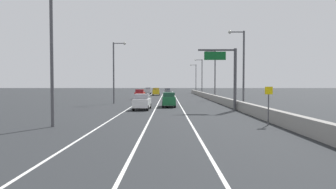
% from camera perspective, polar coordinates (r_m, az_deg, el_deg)
% --- Properties ---
extents(ground_plane, '(320.00, 320.00, 0.00)m').
position_cam_1_polar(ground_plane, '(68.42, 0.20, -0.60)').
color(ground_plane, '#26282B').
extents(lane_stripe_left, '(0.16, 130.00, 0.00)m').
position_cam_1_polar(lane_stripe_left, '(59.65, -5.05, -1.01)').
color(lane_stripe_left, silver).
rests_on(lane_stripe_left, ground_plane).
extents(lane_stripe_center, '(0.16, 130.00, 0.00)m').
position_cam_1_polar(lane_stripe_center, '(59.45, -1.68, -1.01)').
color(lane_stripe_center, silver).
rests_on(lane_stripe_center, ground_plane).
extents(lane_stripe_right, '(0.16, 130.00, 0.00)m').
position_cam_1_polar(lane_stripe_right, '(59.46, 1.69, -1.01)').
color(lane_stripe_right, silver).
rests_on(lane_stripe_right, ground_plane).
extents(jersey_barrier_right, '(0.60, 120.00, 1.10)m').
position_cam_1_polar(jersey_barrier_right, '(45.27, 11.03, -1.32)').
color(jersey_barrier_right, gray).
rests_on(jersey_barrier_right, ground_plane).
extents(overhead_sign_gantry, '(4.68, 0.36, 7.50)m').
position_cam_1_polar(overhead_sign_gantry, '(35.97, 11.79, 4.46)').
color(overhead_sign_gantry, '#47474C').
rests_on(overhead_sign_gantry, ground_plane).
extents(speed_advisory_sign, '(0.60, 0.11, 3.00)m').
position_cam_1_polar(speed_advisory_sign, '(23.92, 19.02, -1.50)').
color(speed_advisory_sign, '#4C4C51').
rests_on(speed_advisory_sign, ground_plane).
extents(lamp_post_right_second, '(2.14, 0.44, 10.00)m').
position_cam_1_polar(lamp_post_right_second, '(38.22, 14.15, 5.83)').
color(lamp_post_right_second, '#4C4C51').
rests_on(lamp_post_right_second, ground_plane).
extents(lamp_post_right_third, '(2.14, 0.44, 10.00)m').
position_cam_1_polar(lamp_post_right_third, '(59.05, 8.86, 4.52)').
color(lamp_post_right_third, '#4C4C51').
rests_on(lamp_post_right_third, ground_plane).
extents(lamp_post_right_fourth, '(2.14, 0.44, 10.00)m').
position_cam_1_polar(lamp_post_right_fourth, '(80.14, 6.40, 3.89)').
color(lamp_post_right_fourth, '#4C4C51').
rests_on(lamp_post_right_fourth, ground_plane).
extents(lamp_post_right_fifth, '(2.14, 0.44, 10.00)m').
position_cam_1_polar(lamp_post_right_fifth, '(101.37, 5.25, 3.51)').
color(lamp_post_right_fifth, '#4C4C51').
rests_on(lamp_post_right_fifth, ground_plane).
extents(lamp_post_left_near, '(2.14, 0.44, 10.00)m').
position_cam_1_polar(lamp_post_left_near, '(23.36, -21.38, 8.17)').
color(lamp_post_left_near, '#4C4C51').
rests_on(lamp_post_left_near, ground_plane).
extents(lamp_post_left_mid, '(2.14, 0.44, 10.00)m').
position_cam_1_polar(lamp_post_left_mid, '(48.07, -10.42, 5.08)').
color(lamp_post_left_mid, '#4C4C51').
rests_on(lamp_post_left_mid, ground_plane).
extents(car_green_0, '(1.94, 4.52, 2.05)m').
position_cam_1_polar(car_green_0, '(40.58, 0.03, -1.01)').
color(car_green_0, '#196033').
rests_on(car_green_0, ground_plane).
extents(car_yellow_1, '(2.00, 4.30, 2.13)m').
position_cam_1_polar(car_yellow_1, '(81.49, -2.46, 0.57)').
color(car_yellow_1, gold).
rests_on(car_yellow_1, ground_plane).
extents(car_silver_2, '(1.86, 4.71, 2.07)m').
position_cam_1_polar(car_silver_2, '(94.37, -3.99, 0.76)').
color(car_silver_2, '#B7B7BC').
rests_on(car_silver_2, ground_plane).
extents(car_gray_3, '(2.10, 4.51, 1.85)m').
position_cam_1_polar(car_gray_3, '(93.77, -0.16, 0.69)').
color(car_gray_3, slate).
rests_on(car_gray_3, ground_plane).
extents(car_red_4, '(1.94, 4.53, 2.07)m').
position_cam_1_polar(car_red_4, '(62.23, -5.63, 0.07)').
color(car_red_4, red).
rests_on(car_red_4, ground_plane).
extents(car_white_5, '(2.06, 4.35, 1.97)m').
position_cam_1_polar(car_white_5, '(36.38, -5.21, -1.43)').
color(car_white_5, white).
rests_on(car_white_5, ground_plane).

